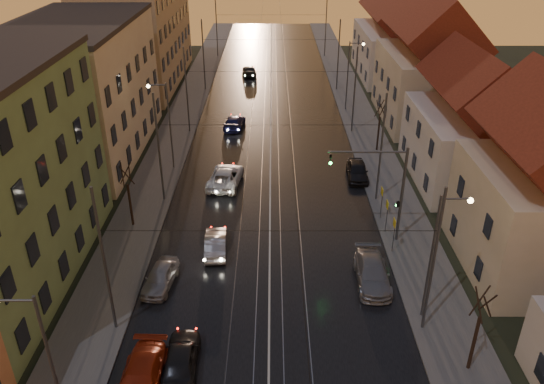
{
  "coord_description": "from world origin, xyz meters",
  "views": [
    {
      "loc": [
        0.18,
        -13.71,
        20.79
      ],
      "look_at": [
        0.16,
        19.91,
        2.92
      ],
      "focal_mm": 35.0,
      "sensor_mm": 36.0,
      "label": 1
    }
  ],
  "objects_px": {
    "traffic_light_mast": "(388,183)",
    "parked_right_1": "(372,273)",
    "street_lamp_0": "(42,357)",
    "street_lamp_3": "(351,69)",
    "driving_car_1": "(216,243)",
    "parked_right_2": "(357,171)",
    "driving_car_4": "(249,71)",
    "parked_left_2": "(140,381)",
    "street_lamp_1": "(439,246)",
    "driving_car_2": "(225,176)",
    "driving_car_0": "(181,357)",
    "street_lamp_2": "(166,118)",
    "driving_car_3": "(234,122)",
    "parked_left_3": "(160,277)"
  },
  "relations": [
    {
      "from": "traffic_light_mast",
      "to": "parked_right_1",
      "type": "distance_m",
      "value": 6.33
    },
    {
      "from": "street_lamp_0",
      "to": "street_lamp_3",
      "type": "relative_size",
      "value": 1.0
    },
    {
      "from": "driving_car_1",
      "to": "parked_right_2",
      "type": "bearing_deg",
      "value": -139.12
    },
    {
      "from": "traffic_light_mast",
      "to": "driving_car_4",
      "type": "bearing_deg",
      "value": 104.53
    },
    {
      "from": "driving_car_1",
      "to": "driving_car_4",
      "type": "xyz_separation_m",
      "value": [
        0.64,
        44.0,
        0.1
      ]
    },
    {
      "from": "parked_left_2",
      "to": "street_lamp_1",
      "type": "bearing_deg",
      "value": 21.5
    },
    {
      "from": "driving_car_2",
      "to": "driving_car_4",
      "type": "distance_m",
      "value": 33.85
    },
    {
      "from": "street_lamp_1",
      "to": "parked_right_1",
      "type": "xyz_separation_m",
      "value": [
        -2.65,
        3.24,
        -4.17
      ]
    },
    {
      "from": "street_lamp_1",
      "to": "parked_right_1",
      "type": "distance_m",
      "value": 5.91
    },
    {
      "from": "street_lamp_1",
      "to": "driving_car_1",
      "type": "distance_m",
      "value": 15.05
    },
    {
      "from": "street_lamp_3",
      "to": "driving_car_0",
      "type": "relative_size",
      "value": 1.91
    },
    {
      "from": "street_lamp_0",
      "to": "driving_car_4",
      "type": "distance_m",
      "value": 59.12
    },
    {
      "from": "street_lamp_0",
      "to": "parked_right_2",
      "type": "xyz_separation_m",
      "value": [
        16.7,
        25.99,
        -4.15
      ]
    },
    {
      "from": "street_lamp_0",
      "to": "parked_right_2",
      "type": "bearing_deg",
      "value": 57.27
    },
    {
      "from": "street_lamp_2",
      "to": "driving_car_2",
      "type": "height_order",
      "value": "street_lamp_2"
    },
    {
      "from": "driving_car_3",
      "to": "street_lamp_3",
      "type": "bearing_deg",
      "value": -149.54
    },
    {
      "from": "street_lamp_2",
      "to": "street_lamp_3",
      "type": "distance_m",
      "value": 24.24
    },
    {
      "from": "street_lamp_1",
      "to": "driving_car_1",
      "type": "relative_size",
      "value": 1.97
    },
    {
      "from": "street_lamp_3",
      "to": "traffic_light_mast",
      "type": "relative_size",
      "value": 1.11
    },
    {
      "from": "parked_right_2",
      "to": "parked_left_3",
      "type": "bearing_deg",
      "value": -130.94
    },
    {
      "from": "driving_car_0",
      "to": "street_lamp_2",
      "type": "bearing_deg",
      "value": -80.21
    },
    {
      "from": "street_lamp_1",
      "to": "driving_car_0",
      "type": "relative_size",
      "value": 1.91
    },
    {
      "from": "driving_car_0",
      "to": "driving_car_4",
      "type": "relative_size",
      "value": 0.93
    },
    {
      "from": "driving_car_2",
      "to": "parked_right_2",
      "type": "height_order",
      "value": "driving_car_2"
    },
    {
      "from": "street_lamp_2",
      "to": "parked_left_2",
      "type": "distance_m",
      "value": 25.95
    },
    {
      "from": "parked_right_1",
      "to": "driving_car_4",
      "type": "bearing_deg",
      "value": 102.57
    },
    {
      "from": "street_lamp_0",
      "to": "parked_right_1",
      "type": "height_order",
      "value": "street_lamp_0"
    },
    {
      "from": "street_lamp_1",
      "to": "traffic_light_mast",
      "type": "bearing_deg",
      "value": 97.91
    },
    {
      "from": "traffic_light_mast",
      "to": "driving_car_2",
      "type": "distance_m",
      "value": 15.24
    },
    {
      "from": "parked_left_3",
      "to": "driving_car_4",
      "type": "bearing_deg",
      "value": 93.37
    },
    {
      "from": "driving_car_1",
      "to": "parked_right_2",
      "type": "distance_m",
      "value": 16.01
    },
    {
      "from": "driving_car_0",
      "to": "parked_right_2",
      "type": "distance_m",
      "value": 24.96
    },
    {
      "from": "street_lamp_3",
      "to": "parked_left_3",
      "type": "relative_size",
      "value": 2.03
    },
    {
      "from": "parked_left_2",
      "to": "driving_car_0",
      "type": "bearing_deg",
      "value": 44.36
    },
    {
      "from": "street_lamp_2",
      "to": "driving_car_3",
      "type": "relative_size",
      "value": 1.73
    },
    {
      "from": "traffic_light_mast",
      "to": "driving_car_2",
      "type": "height_order",
      "value": "traffic_light_mast"
    },
    {
      "from": "traffic_light_mast",
      "to": "parked_right_2",
      "type": "xyz_separation_m",
      "value": [
        -0.39,
        10.0,
        -3.86
      ]
    },
    {
      "from": "traffic_light_mast",
      "to": "parked_right_1",
      "type": "bearing_deg",
      "value": -107.96
    },
    {
      "from": "driving_car_3",
      "to": "parked_left_2",
      "type": "bearing_deg",
      "value": 92.67
    },
    {
      "from": "street_lamp_0",
      "to": "traffic_light_mast",
      "type": "height_order",
      "value": "street_lamp_0"
    },
    {
      "from": "parked_right_1",
      "to": "street_lamp_3",
      "type": "bearing_deg",
      "value": 86.59
    },
    {
      "from": "street_lamp_1",
      "to": "parked_right_2",
      "type": "relative_size",
      "value": 1.85
    },
    {
      "from": "driving_car_4",
      "to": "parked_left_3",
      "type": "xyz_separation_m",
      "value": [
        -3.72,
        -47.78,
        -0.1
      ]
    },
    {
      "from": "traffic_light_mast",
      "to": "parked_left_3",
      "type": "relative_size",
      "value": 1.83
    },
    {
      "from": "street_lamp_1",
      "to": "parked_left_3",
      "type": "height_order",
      "value": "street_lamp_1"
    },
    {
      "from": "driving_car_4",
      "to": "street_lamp_2",
      "type": "bearing_deg",
      "value": 71.48
    },
    {
      "from": "driving_car_3",
      "to": "parked_right_1",
      "type": "bearing_deg",
      "value": 117.38
    },
    {
      "from": "street_lamp_1",
      "to": "parked_right_1",
      "type": "relative_size",
      "value": 1.63
    },
    {
      "from": "driving_car_2",
      "to": "parked_right_1",
      "type": "relative_size",
      "value": 1.1
    },
    {
      "from": "driving_car_0",
      "to": "parked_right_2",
      "type": "xyz_separation_m",
      "value": [
        12.06,
        21.86,
        0.02
      ]
    }
  ]
}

